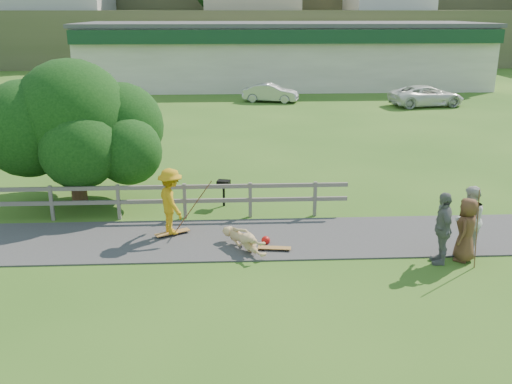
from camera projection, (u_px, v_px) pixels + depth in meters
ground at (256, 262)px, 14.50m from camera, size 260.00×260.00×0.00m
path at (253, 238)px, 15.92m from camera, size 34.00×3.00×0.04m
fence at (97, 197)px, 17.19m from camera, size 15.05×0.10×1.10m
strip_mall at (282, 54)px, 47.12m from camera, size 32.50×10.75×5.10m
skater_rider at (171, 205)px, 15.86m from camera, size 1.14×1.39×1.87m
skater_fallen at (244, 240)px, 15.10m from camera, size 1.64×1.24×0.61m
spectator_a at (469, 220)px, 14.85m from camera, size 0.94×1.06×1.79m
spectator_b at (443, 228)px, 14.19m from camera, size 0.59×1.14×1.87m
spectator_c at (466, 230)px, 14.35m from camera, size 0.88×0.97×1.66m
car_silver at (271, 93)px, 39.23m from camera, size 3.99×2.23×1.25m
car_white at (427, 96)px, 37.52m from camera, size 5.20×3.06×1.36m
tree at (75, 144)px, 18.51m from camera, size 5.89×5.89×3.89m
bbq at (224, 193)px, 18.48m from camera, size 0.47×0.40×0.87m
longboard_rider at (173, 234)px, 16.13m from camera, size 1.00×0.68×0.11m
longboard_fallen at (274, 249)px, 15.12m from camera, size 0.90×0.34×0.10m
helmet at (266, 241)px, 15.51m from camera, size 0.24×0.24×0.24m
pole_rider at (194, 200)px, 16.28m from camera, size 0.03×0.03×1.84m
pole_spec_left at (477, 230)px, 13.86m from camera, size 0.03×0.03×2.03m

